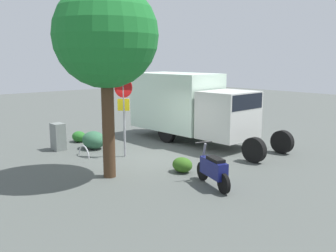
# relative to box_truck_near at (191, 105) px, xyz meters

# --- Properties ---
(ground_plane) EXTENTS (60.00, 60.00, 0.00)m
(ground_plane) POSITION_rel_box_truck_near_xyz_m (-1.28, 3.16, -1.63)
(ground_plane) COLOR #4D524E
(box_truck_near) EXTENTS (7.40, 2.36, 2.98)m
(box_truck_near) POSITION_rel_box_truck_near_xyz_m (0.00, 0.00, 0.00)
(box_truck_near) COLOR black
(box_truck_near) RESTS_ON ground
(motorcycle) EXTENTS (1.74, 0.81, 1.20)m
(motorcycle) POSITION_rel_box_truck_near_xyz_m (-4.74, 3.87, -1.11)
(motorcycle) COLOR black
(motorcycle) RESTS_ON ground
(stop_sign) EXTENTS (0.71, 0.33, 2.98)m
(stop_sign) POSITION_rel_box_truck_near_xyz_m (-0.29, 3.79, 0.35)
(stop_sign) COLOR #9E9EA3
(stop_sign) RESTS_ON ground
(street_tree) EXTENTS (3.10, 3.10, 5.85)m
(street_tree) POSITION_rel_box_truck_near_xyz_m (-1.97, 5.56, 2.62)
(street_tree) COLOR #47301E
(street_tree) RESTS_ON ground
(utility_cabinet) EXTENTS (0.56, 0.43, 1.08)m
(utility_cabinet) POSITION_rel_box_truck_near_xyz_m (2.35, 5.17, -1.09)
(utility_cabinet) COLOR slate
(utility_cabinet) RESTS_ON ground
(bike_rack_hoop) EXTENTS (0.85, 0.11, 0.85)m
(bike_rack_hoop) POSITION_rel_box_truck_near_xyz_m (0.78, 4.91, -1.63)
(bike_rack_hoop) COLOR #B7B7BC
(bike_rack_hoop) RESTS_ON ground
(shrub_near_sign) EXTENTS (0.71, 0.58, 0.48)m
(shrub_near_sign) POSITION_rel_box_truck_near_xyz_m (-3.14, 3.54, -1.39)
(shrub_near_sign) COLOR #315D1A
(shrub_near_sign) RESTS_ON ground
(shrub_mid_verge) EXTENTS (1.06, 0.87, 0.72)m
(shrub_mid_verge) POSITION_rel_box_truck_near_xyz_m (1.58, 4.00, -1.27)
(shrub_mid_verge) COLOR #316244
(shrub_mid_verge) RESTS_ON ground
(shrub_by_tree) EXTENTS (0.69, 0.57, 0.47)m
(shrub_by_tree) POSITION_rel_box_truck_near_xyz_m (3.14, 3.83, -1.40)
(shrub_by_tree) COLOR #266824
(shrub_by_tree) RESTS_ON ground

